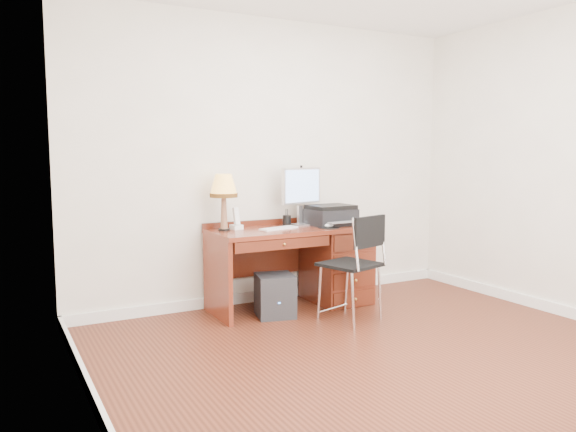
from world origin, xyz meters
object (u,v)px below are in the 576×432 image
desk (320,260)px  monitor (302,189)px  leg_lamp (224,189)px  phone (236,223)px  printer (331,215)px  equipment_box (275,295)px  chair (355,258)px

desk → monitor: monitor is taller
leg_lamp → phone: bearing=11.1°
printer → equipment_box: size_ratio=1.22×
monitor → printer: (0.24, -0.13, -0.25)m
desk → monitor: size_ratio=2.74×
leg_lamp → phone: (0.13, 0.03, -0.31)m
desk → equipment_box: 0.66m
desk → chair: chair is taller
phone → chair: size_ratio=0.22×
leg_lamp → chair: leg_lamp is taller
chair → equipment_box: 0.79m
phone → equipment_box: (0.22, -0.33, -0.62)m
desk → chair: (-0.07, -0.67, 0.14)m
monitor → printer: monitor is taller
chair → monitor: bearing=78.2°
printer → phone: 0.93m
monitor → leg_lamp: monitor is taller
chair → printer: bearing=58.4°
monitor → printer: bearing=-42.5°
monitor → equipment_box: 1.07m
printer → equipment_box: printer is taller
phone → chair: phone is taller
printer → leg_lamp: 1.09m
printer → chair: bearing=-109.2°
printer → equipment_box: bearing=-168.4°
desk → leg_lamp: (-0.94, 0.10, 0.71)m
chair → equipment_box: size_ratio=2.47×
chair → equipment_box: chair is taller
desk → phone: bearing=171.1°
monitor → phone: 0.74m
desk → equipment_box: desk is taller
monitor → equipment_box: monitor is taller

